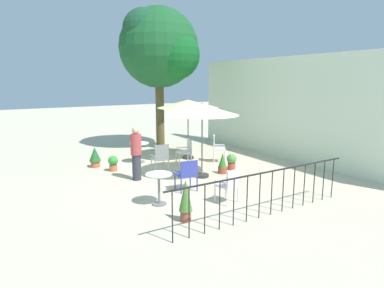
{
  "coord_description": "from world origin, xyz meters",
  "views": [
    {
      "loc": [
        8.43,
        -4.92,
        2.92
      ],
      "look_at": [
        0.0,
        0.27,
        1.02
      ],
      "focal_mm": 30.93,
      "sensor_mm": 36.0,
      "label": 1
    }
  ],
  "objects_px": {
    "shade_tree": "(160,48)",
    "potted_plant_3": "(95,156)",
    "potted_plant_1": "(186,199)",
    "potted_plant_4": "(222,164)",
    "patio_umbrella_1": "(188,104)",
    "patio_chair_0": "(229,183)",
    "standing_person": "(136,153)",
    "cafe_table_0": "(159,183)",
    "cafe_table_1": "(140,149)",
    "patio_chair_1": "(187,173)",
    "patio_chair_3": "(161,157)",
    "potted_plant_2": "(232,161)",
    "potted_plant_0": "(113,163)",
    "patio_chair_4": "(217,147)",
    "patio_chair_2": "(186,150)",
    "patio_umbrella_0": "(202,110)"
  },
  "relations": [
    {
      "from": "standing_person",
      "to": "patio_chair_1",
      "type": "bearing_deg",
      "value": 25.02
    },
    {
      "from": "cafe_table_0",
      "to": "potted_plant_4",
      "type": "height_order",
      "value": "cafe_table_0"
    },
    {
      "from": "patio_chair_0",
      "to": "standing_person",
      "type": "relative_size",
      "value": 0.53
    },
    {
      "from": "patio_chair_0",
      "to": "shade_tree",
      "type": "bearing_deg",
      "value": 166.74
    },
    {
      "from": "patio_chair_3",
      "to": "patio_chair_0",
      "type": "bearing_deg",
      "value": 4.47
    },
    {
      "from": "patio_umbrella_1",
      "to": "cafe_table_1",
      "type": "height_order",
      "value": "patio_umbrella_1"
    },
    {
      "from": "cafe_table_0",
      "to": "cafe_table_1",
      "type": "height_order",
      "value": "cafe_table_0"
    },
    {
      "from": "patio_umbrella_1",
      "to": "potted_plant_0",
      "type": "height_order",
      "value": "patio_umbrella_1"
    },
    {
      "from": "cafe_table_0",
      "to": "patio_chair_4",
      "type": "height_order",
      "value": "patio_chair_4"
    },
    {
      "from": "shade_tree",
      "to": "potted_plant_4",
      "type": "xyz_separation_m",
      "value": [
        4.65,
        -0.17,
        -3.95
      ]
    },
    {
      "from": "patio_umbrella_0",
      "to": "patio_chair_1",
      "type": "xyz_separation_m",
      "value": [
        0.89,
        -1.06,
        -1.55
      ]
    },
    {
      "from": "potted_plant_3",
      "to": "potted_plant_4",
      "type": "xyz_separation_m",
      "value": [
        2.91,
        3.24,
        -0.06
      ]
    },
    {
      "from": "shade_tree",
      "to": "potted_plant_3",
      "type": "relative_size",
      "value": 8.43
    },
    {
      "from": "patio_umbrella_0",
      "to": "potted_plant_2",
      "type": "bearing_deg",
      "value": 97.89
    },
    {
      "from": "cafe_table_1",
      "to": "patio_chair_1",
      "type": "xyz_separation_m",
      "value": [
        3.6,
        -0.15,
        -0.01
      ]
    },
    {
      "from": "patio_chair_1",
      "to": "potted_plant_4",
      "type": "distance_m",
      "value": 2.04
    },
    {
      "from": "potted_plant_1",
      "to": "patio_chair_0",
      "type": "bearing_deg",
      "value": 103.95
    },
    {
      "from": "cafe_table_1",
      "to": "potted_plant_3",
      "type": "distance_m",
      "value": 1.58
    },
    {
      "from": "patio_chair_3",
      "to": "potted_plant_4",
      "type": "distance_m",
      "value": 1.97
    },
    {
      "from": "potted_plant_4",
      "to": "standing_person",
      "type": "relative_size",
      "value": 0.42
    },
    {
      "from": "standing_person",
      "to": "patio_chair_4",
      "type": "bearing_deg",
      "value": 99.33
    },
    {
      "from": "patio_umbrella_1",
      "to": "patio_chair_0",
      "type": "height_order",
      "value": "patio_umbrella_1"
    },
    {
      "from": "patio_chair_1",
      "to": "patio_chair_4",
      "type": "height_order",
      "value": "patio_chair_4"
    },
    {
      "from": "cafe_table_1",
      "to": "patio_chair_3",
      "type": "relative_size",
      "value": 0.75
    },
    {
      "from": "patio_chair_1",
      "to": "standing_person",
      "type": "xyz_separation_m",
      "value": [
        -1.64,
        -0.77,
        0.33
      ]
    },
    {
      "from": "potted_plant_3",
      "to": "patio_chair_0",
      "type": "bearing_deg",
      "value": 19.49
    },
    {
      "from": "shade_tree",
      "to": "potted_plant_0",
      "type": "distance_m",
      "value": 5.64
    },
    {
      "from": "shade_tree",
      "to": "patio_umbrella_1",
      "type": "relative_size",
      "value": 2.58
    },
    {
      "from": "standing_person",
      "to": "cafe_table_0",
      "type": "bearing_deg",
      "value": -8.32
    },
    {
      "from": "cafe_table_1",
      "to": "potted_plant_4",
      "type": "bearing_deg",
      "value": 31.65
    },
    {
      "from": "patio_chair_4",
      "to": "potted_plant_0",
      "type": "xyz_separation_m",
      "value": [
        -0.78,
        -3.62,
        -0.28
      ]
    },
    {
      "from": "cafe_table_1",
      "to": "patio_chair_2",
      "type": "height_order",
      "value": "patio_chair_2"
    },
    {
      "from": "patio_umbrella_0",
      "to": "patio_chair_0",
      "type": "distance_m",
      "value": 2.78
    },
    {
      "from": "potted_plant_3",
      "to": "patio_umbrella_0",
      "type": "bearing_deg",
      "value": 40.54
    },
    {
      "from": "patio_chair_0",
      "to": "patio_chair_4",
      "type": "xyz_separation_m",
      "value": [
        -3.5,
        2.18,
        0.07
      ]
    },
    {
      "from": "patio_chair_1",
      "to": "patio_chair_2",
      "type": "bearing_deg",
      "value": 150.09
    },
    {
      "from": "patio_umbrella_1",
      "to": "patio_chair_0",
      "type": "distance_m",
      "value": 5.03
    },
    {
      "from": "patio_umbrella_1",
      "to": "potted_plant_3",
      "type": "distance_m",
      "value": 3.8
    },
    {
      "from": "patio_chair_0",
      "to": "potted_plant_4",
      "type": "xyz_separation_m",
      "value": [
        -2.18,
        1.44,
        -0.18
      ]
    },
    {
      "from": "potted_plant_2",
      "to": "cafe_table_0",
      "type": "bearing_deg",
      "value": -65.27
    },
    {
      "from": "patio_umbrella_1",
      "to": "patio_chair_1",
      "type": "relative_size",
      "value": 2.67
    },
    {
      "from": "shade_tree",
      "to": "standing_person",
      "type": "xyz_separation_m",
      "value": [
        3.88,
        -2.77,
        -3.45
      ]
    },
    {
      "from": "patio_umbrella_1",
      "to": "patio_chair_3",
      "type": "relative_size",
      "value": 2.38
    },
    {
      "from": "potted_plant_0",
      "to": "potted_plant_1",
      "type": "xyz_separation_m",
      "value": [
        4.63,
        0.02,
        0.21
      ]
    },
    {
      "from": "shade_tree",
      "to": "potted_plant_2",
      "type": "height_order",
      "value": "shade_tree"
    },
    {
      "from": "cafe_table_1",
      "to": "potted_plant_4",
      "type": "relative_size",
      "value": 1.08
    },
    {
      "from": "patio_chair_3",
      "to": "standing_person",
      "type": "height_order",
      "value": "standing_person"
    },
    {
      "from": "patio_chair_1",
      "to": "potted_plant_0",
      "type": "relative_size",
      "value": 1.69
    },
    {
      "from": "potted_plant_1",
      "to": "potted_plant_4",
      "type": "relative_size",
      "value": 1.39
    },
    {
      "from": "cafe_table_1",
      "to": "patio_chair_3",
      "type": "xyz_separation_m",
      "value": [
        1.74,
        -0.01,
        0.05
      ]
    }
  ]
}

